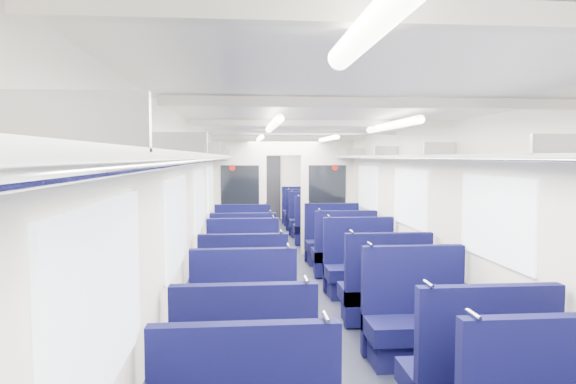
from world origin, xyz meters
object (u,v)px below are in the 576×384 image
seat_23 (310,222)px  seat_26 (242,213)px  bulkhead (284,193)px  seat_17 (344,255)px  seat_13 (385,294)px  seat_22 (242,224)px  end_door (269,187)px  seat_15 (360,271)px  seat_27 (300,213)px  seat_16 (243,259)px  seat_11 (417,326)px  seat_9 (478,384)px  seat_12 (243,296)px  seat_14 (243,273)px  seat_25 (304,217)px  seat_10 (244,331)px  seat_24 (242,218)px  seat_21 (317,229)px  seat_18 (243,247)px  seat_19 (333,245)px  seat_20 (243,230)px  seat_8 (244,382)px

seat_23 → seat_26: bearing=125.0°
bulkhead → seat_17: size_ratio=2.47×
seat_13 → seat_26: size_ratio=1.00×
seat_22 → seat_23: bearing=3.2°
end_door → seat_15: (0.83, -9.08, -0.65)m
seat_15 → seat_27: bearing=90.0°
seat_16 → seat_11: bearing=-63.7°
seat_9 → seat_12: 2.98m
seat_14 → seat_25: 6.77m
seat_10 → seat_15: size_ratio=1.00×
end_door → seat_27: bearing=-60.1°
bulkhead → seat_12: 4.53m
seat_14 → seat_10: bearing=-90.0°
seat_24 → seat_21: bearing=-54.6°
seat_23 → seat_24: (-1.66, 1.14, 0.00)m
seat_18 → seat_13: bearing=-63.9°
seat_26 → seat_27: same height
end_door → seat_24: (-0.83, -2.49, -0.65)m
seat_13 → seat_19: bearing=90.0°
seat_20 → seat_23: bearing=35.7°
seat_13 → seat_25: same height
seat_26 → seat_10: bearing=-90.0°
seat_25 → seat_15: bearing=-90.0°
seat_19 → seat_21: size_ratio=1.00×
seat_12 → seat_25: bearing=77.9°
seat_14 → seat_21: (1.66, 4.24, 0.00)m
end_door → seat_14: 9.13m
seat_25 → seat_13: bearing=-90.0°
seat_22 → seat_13: bearing=-75.9°
seat_18 → seat_22: (0.00, 3.21, 0.00)m
seat_12 → seat_24: (0.00, 7.77, 0.00)m
seat_14 → seat_20: size_ratio=1.00×
seat_22 → seat_8: bearing=-90.0°
seat_8 → seat_20: bearing=90.0°
seat_27 → end_door: bearing=119.9°
seat_13 → seat_27: 8.88m
seat_18 → seat_21: same height
seat_8 → bulkhead: bearing=82.9°
seat_14 → seat_23: same height
seat_23 → seat_14: bearing=-107.0°
seat_12 → seat_20: size_ratio=1.00×
seat_20 → seat_27: same height
seat_24 → seat_26: bearing=90.0°
seat_13 → seat_23: bearing=90.0°
seat_10 → seat_11: 1.66m
seat_9 → end_door: bearing=93.7°
seat_17 → seat_21: bearing=90.0°
bulkhead → seat_25: bulkhead is taller
seat_19 → seat_20: bearing=129.1°
seat_9 → seat_12: (-1.66, 2.47, 0.00)m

